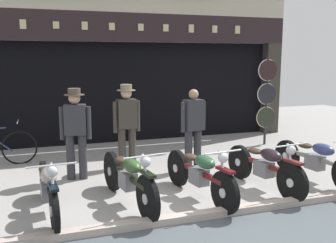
# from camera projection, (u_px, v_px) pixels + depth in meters

# --- Properties ---
(shop_facade) EXTENTS (9.39, 4.42, 5.91)m
(shop_facade) POSITION_uv_depth(u_px,v_px,m) (112.00, 76.00, 11.58)
(shop_facade) COLOR black
(shop_facade) RESTS_ON ground
(motorcycle_left) EXTENTS (0.62, 1.94, 0.90)m
(motorcycle_left) POSITION_uv_depth(u_px,v_px,m) (48.00, 187.00, 5.40)
(motorcycle_left) COLOR black
(motorcycle_left) RESTS_ON ground
(motorcycle_center_left) EXTENTS (0.62, 2.08, 0.92)m
(motorcycle_center_left) POSITION_uv_depth(u_px,v_px,m) (128.00, 177.00, 5.77)
(motorcycle_center_left) COLOR black
(motorcycle_center_left) RESTS_ON ground
(motorcycle_center) EXTENTS (0.62, 2.00, 0.91)m
(motorcycle_center) POSITION_uv_depth(u_px,v_px,m) (200.00, 173.00, 6.02)
(motorcycle_center) COLOR black
(motorcycle_center) RESTS_ON ground
(motorcycle_center_right) EXTENTS (0.62, 1.93, 0.91)m
(motorcycle_center_right) POSITION_uv_depth(u_px,v_px,m) (265.00, 166.00, 6.44)
(motorcycle_center_right) COLOR black
(motorcycle_center_right) RESTS_ON ground
(motorcycle_right) EXTENTS (0.62, 2.03, 0.90)m
(motorcycle_right) POSITION_uv_depth(u_px,v_px,m) (316.00, 159.00, 6.86)
(motorcycle_right) COLOR black
(motorcycle_right) RESTS_ON ground
(salesman_left) EXTENTS (0.55, 0.36, 1.67)m
(salesman_left) POSITION_uv_depth(u_px,v_px,m) (76.00, 129.00, 6.92)
(salesman_left) COLOR #2D2D33
(salesman_left) RESTS_ON ground
(shopkeeper_center) EXTENTS (0.56, 0.37, 1.68)m
(shopkeeper_center) POSITION_uv_depth(u_px,v_px,m) (127.00, 121.00, 7.72)
(shopkeeper_center) COLOR #38332D
(shopkeeper_center) RESTS_ON ground
(salesman_right) EXTENTS (0.55, 0.29, 1.60)m
(salesman_right) POSITION_uv_depth(u_px,v_px,m) (193.00, 126.00, 7.54)
(salesman_right) COLOR #2D2D33
(salesman_right) RESTS_ON ground
(tyre_sign_pole) EXTENTS (0.54, 0.06, 2.29)m
(tyre_sign_pole) POSITION_uv_depth(u_px,v_px,m) (267.00, 95.00, 9.66)
(tyre_sign_pole) COLOR #232328
(tyre_sign_pole) RESTS_ON ground
(advert_board_near) EXTENTS (0.77, 0.03, 1.06)m
(advert_board_near) POSITION_uv_depth(u_px,v_px,m) (60.00, 77.00, 9.53)
(advert_board_near) COLOR silver
(advert_board_far) EXTENTS (0.78, 0.03, 1.07)m
(advert_board_far) POSITION_uv_depth(u_px,v_px,m) (15.00, 78.00, 9.19)
(advert_board_far) COLOR silver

